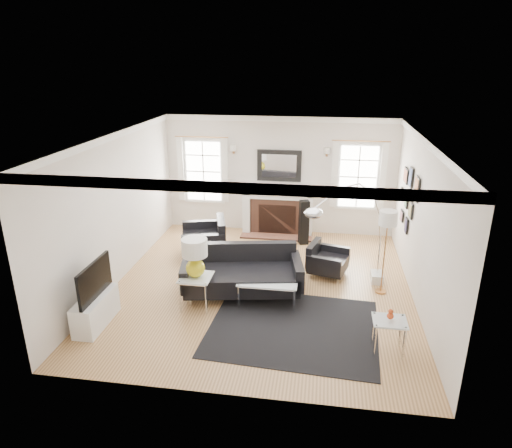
% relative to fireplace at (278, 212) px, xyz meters
% --- Properties ---
extents(floor, '(6.00, 6.00, 0.00)m').
position_rel_fireplace_xyz_m(floor, '(0.00, -2.79, -0.54)').
color(floor, '#8F623C').
rests_on(floor, ground).
extents(back_wall, '(5.50, 0.04, 2.80)m').
position_rel_fireplace_xyz_m(back_wall, '(0.00, 0.21, 0.86)').
color(back_wall, beige).
rests_on(back_wall, floor).
extents(front_wall, '(5.50, 0.04, 2.80)m').
position_rel_fireplace_xyz_m(front_wall, '(0.00, -5.79, 0.86)').
color(front_wall, beige).
rests_on(front_wall, floor).
extents(left_wall, '(0.04, 6.00, 2.80)m').
position_rel_fireplace_xyz_m(left_wall, '(-2.75, -2.79, 0.86)').
color(left_wall, beige).
rests_on(left_wall, floor).
extents(right_wall, '(0.04, 6.00, 2.80)m').
position_rel_fireplace_xyz_m(right_wall, '(2.75, -2.79, 0.86)').
color(right_wall, beige).
rests_on(right_wall, floor).
extents(ceiling, '(5.50, 6.00, 0.02)m').
position_rel_fireplace_xyz_m(ceiling, '(0.00, -2.79, 2.26)').
color(ceiling, white).
rests_on(ceiling, back_wall).
extents(crown_molding, '(5.50, 6.00, 0.12)m').
position_rel_fireplace_xyz_m(crown_molding, '(0.00, -2.79, 2.20)').
color(crown_molding, white).
rests_on(crown_molding, back_wall).
extents(fireplace, '(1.70, 0.69, 1.11)m').
position_rel_fireplace_xyz_m(fireplace, '(0.00, 0.00, 0.00)').
color(fireplace, white).
rests_on(fireplace, floor).
extents(mantel_mirror, '(1.05, 0.07, 0.75)m').
position_rel_fireplace_xyz_m(mantel_mirror, '(0.00, 0.16, 1.11)').
color(mantel_mirror, black).
rests_on(mantel_mirror, back_wall).
extents(window_left, '(1.24, 0.15, 1.62)m').
position_rel_fireplace_xyz_m(window_left, '(-1.85, 0.16, 0.92)').
color(window_left, white).
rests_on(window_left, back_wall).
extents(window_right, '(1.24, 0.15, 1.62)m').
position_rel_fireplace_xyz_m(window_right, '(1.85, 0.16, 0.92)').
color(window_right, white).
rests_on(window_right, back_wall).
extents(gallery_wall, '(0.04, 1.73, 1.29)m').
position_rel_fireplace_xyz_m(gallery_wall, '(2.72, -1.50, 0.99)').
color(gallery_wall, black).
rests_on(gallery_wall, right_wall).
extents(tv_unit, '(0.35, 1.00, 1.09)m').
position_rel_fireplace_xyz_m(tv_unit, '(-2.44, -4.49, -0.21)').
color(tv_unit, white).
rests_on(tv_unit, floor).
extents(area_rug, '(2.76, 2.35, 0.01)m').
position_rel_fireplace_xyz_m(area_rug, '(0.70, -4.12, -0.54)').
color(area_rug, black).
rests_on(area_rug, floor).
extents(sofa, '(2.27, 1.34, 0.70)m').
position_rel_fireplace_xyz_m(sofa, '(-0.32, -3.08, -0.16)').
color(sofa, black).
rests_on(sofa, floor).
extents(armchair_left, '(1.14, 1.21, 0.68)m').
position_rel_fireplace_xyz_m(armchair_left, '(-1.38, -1.56, -0.16)').
color(armchair_left, black).
rests_on(armchair_left, floor).
extents(armchair_right, '(0.88, 0.94, 0.53)m').
position_rel_fireplace_xyz_m(armchair_right, '(1.18, -2.11, -0.25)').
color(armchair_right, black).
rests_on(armchair_right, floor).
extents(coffee_table, '(1.02, 1.02, 0.46)m').
position_rel_fireplace_xyz_m(coffee_table, '(0.20, -3.20, -0.12)').
color(coffee_table, silver).
rests_on(coffee_table, floor).
extents(side_table_left, '(0.53, 0.53, 0.58)m').
position_rel_fireplace_xyz_m(side_table_left, '(-1.00, -3.72, -0.07)').
color(side_table_left, silver).
rests_on(side_table_left, floor).
extents(nesting_table, '(0.48, 0.41, 0.53)m').
position_rel_fireplace_xyz_m(nesting_table, '(2.10, -4.54, -0.13)').
color(nesting_table, silver).
rests_on(nesting_table, floor).
extents(gourd_lamp, '(0.43, 0.43, 0.69)m').
position_rel_fireplace_xyz_m(gourd_lamp, '(-1.00, -3.72, 0.43)').
color(gourd_lamp, yellow).
rests_on(gourd_lamp, side_table_left).
extents(orange_vase, '(0.10, 0.10, 0.16)m').
position_rel_fireplace_xyz_m(orange_vase, '(2.10, -4.54, 0.08)').
color(orange_vase, '#B93E17').
rests_on(orange_vase, nesting_table).
extents(arc_floor_lamp, '(1.50, 1.39, 2.13)m').
position_rel_fireplace_xyz_m(arc_floor_lamp, '(1.54, -2.81, 0.61)').
color(arc_floor_lamp, silver).
rests_on(arc_floor_lamp, floor).
extents(stick_floor_lamp, '(0.32, 0.32, 1.58)m').
position_rel_fireplace_xyz_m(stick_floor_lamp, '(2.20, -2.70, 0.82)').
color(stick_floor_lamp, '#B1753D').
rests_on(stick_floor_lamp, floor).
extents(speaker_tower, '(0.26, 0.26, 1.03)m').
position_rel_fireplace_xyz_m(speaker_tower, '(0.66, -0.56, -0.03)').
color(speaker_tower, black).
rests_on(speaker_tower, floor).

